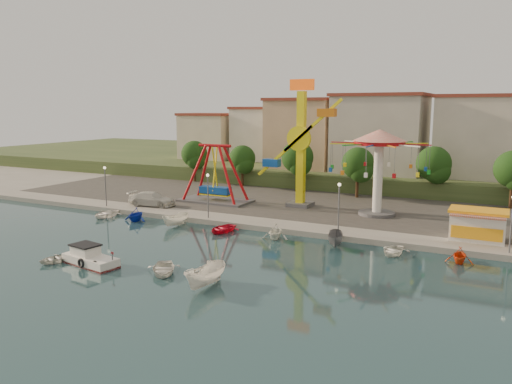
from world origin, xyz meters
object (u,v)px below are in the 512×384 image
Objects in this scene: skiff at (206,276)px; wave_swinger at (379,153)px; cabin_motorboat at (89,259)px; van at (152,199)px; rowboat_a at (163,269)px; kamikaze_tower at (303,147)px; pirate_ship_ride at (215,175)px.

wave_swinger is at bearing 82.02° from skiff.
cabin_motorboat is 0.90× the size of van.
rowboat_a is at bearing 17.49° from cabin_motorboat.
kamikaze_tower is 31.74m from cabin_motorboat.
pirate_ship_ride is 28.10m from cabin_motorboat.
skiff is (12.03, -0.09, 0.37)m from cabin_motorboat.
rowboat_a is at bearing 170.74° from skiff.
pirate_ship_ride is at bearing -170.06° from kamikaze_tower.
skiff is at bearing -46.74° from rowboat_a.
cabin_motorboat is at bearing -81.59° from pirate_ship_ride.
rowboat_a is (-10.86, -27.97, -7.79)m from wave_swinger.
cabin_motorboat is at bearing -121.86° from wave_swinger.
pirate_ship_ride is at bearing 107.73° from cabin_motorboat.
rowboat_a is 0.85× the size of skiff.
pirate_ship_ride reaches higher than skiff.
skiff is (16.10, -27.63, -3.51)m from pirate_ship_ride.
rowboat_a is at bearing -111.23° from wave_swinger.
skiff is at bearing 8.89° from cabin_motorboat.
rowboat_a is at bearing -67.05° from pirate_ship_ride.
kamikaze_tower is at bearing 9.94° from pirate_ship_ride.
kamikaze_tower reaches higher than pirate_ship_ride.
wave_swinger reaches higher than pirate_ship_ride.
kamikaze_tower is 2.87× the size of cabin_motorboat.
kamikaze_tower is at bearing 101.28° from skiff.
pirate_ship_ride is at bearing -176.23° from wave_swinger.
rowboat_a is (11.23, -26.51, -3.99)m from pirate_ship_ride.
pirate_ship_ride is 0.86× the size of wave_swinger.
wave_swinger is at bearing 67.46° from cabin_motorboat.
van reaches higher than cabin_motorboat.
pirate_ship_ride is 32.17m from skiff.
wave_swinger is (22.09, 1.46, 3.80)m from pirate_ship_ride.
pirate_ship_ride reaches higher than van.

